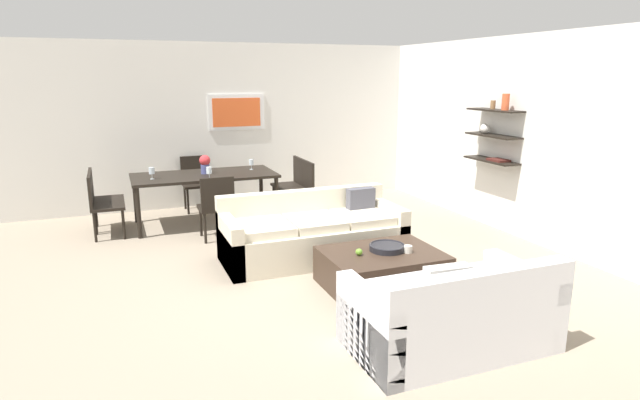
{
  "coord_description": "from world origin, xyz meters",
  "views": [
    {
      "loc": [
        -2.1,
        -5.39,
        2.17
      ],
      "look_at": [
        0.1,
        0.2,
        0.75
      ],
      "focal_mm": 29.66,
      "sensor_mm": 36.0,
      "label": 1
    }
  ],
  "objects_px": {
    "candle_jar": "(408,249)",
    "wine_glass_left_near": "(152,171)",
    "dining_table": "(204,178)",
    "dining_chair_left_far": "(101,195)",
    "decorative_bowl": "(387,247)",
    "wine_glass_foot": "(209,171)",
    "apple_on_coffee_table": "(359,252)",
    "dining_chair_foot": "(217,204)",
    "dining_chair_right_near": "(301,186)",
    "dining_chair_head": "(196,179)",
    "sofa_beige": "(313,235)",
    "coffee_table": "(382,269)",
    "loveseat_white": "(452,314)",
    "centerpiece_vase": "(205,163)",
    "dining_chair_right_far": "(292,181)",
    "dining_chair_left_near": "(100,202)",
    "wine_glass_right_far": "(251,163)"
  },
  "relations": [
    {
      "from": "decorative_bowl",
      "to": "wine_glass_foot",
      "type": "bearing_deg",
      "value": 117.1
    },
    {
      "from": "wine_glass_foot",
      "to": "dining_chair_right_near",
      "type": "bearing_deg",
      "value": 8.33
    },
    {
      "from": "dining_table",
      "to": "dining_chair_left_far",
      "type": "height_order",
      "value": "dining_chair_left_far"
    },
    {
      "from": "decorative_bowl",
      "to": "dining_chair_head",
      "type": "height_order",
      "value": "dining_chair_head"
    },
    {
      "from": "candle_jar",
      "to": "wine_glass_foot",
      "type": "height_order",
      "value": "wine_glass_foot"
    },
    {
      "from": "dining_chair_right_far",
      "to": "wine_glass_right_far",
      "type": "relative_size",
      "value": 5.58
    },
    {
      "from": "sofa_beige",
      "to": "decorative_bowl",
      "type": "xyz_separation_m",
      "value": [
        0.43,
        -1.07,
        0.12
      ]
    },
    {
      "from": "dining_chair_head",
      "to": "dining_chair_left_near",
      "type": "xyz_separation_m",
      "value": [
        -1.44,
        -1.12,
        0.0
      ]
    },
    {
      "from": "dining_table",
      "to": "decorative_bowl",
      "type": "bearing_deg",
      "value": -66.23
    },
    {
      "from": "dining_chair_left_near",
      "to": "wine_glass_right_far",
      "type": "xyz_separation_m",
      "value": [
        2.19,
        0.34,
        0.36
      ]
    },
    {
      "from": "apple_on_coffee_table",
      "to": "dining_chair_left_near",
      "type": "distance_m",
      "value": 3.83
    },
    {
      "from": "candle_jar",
      "to": "dining_chair_left_near",
      "type": "distance_m",
      "value": 4.25
    },
    {
      "from": "decorative_bowl",
      "to": "wine_glass_left_near",
      "type": "xyz_separation_m",
      "value": [
        -2.11,
        2.99,
        0.45
      ]
    },
    {
      "from": "sofa_beige",
      "to": "centerpiece_vase",
      "type": "xyz_separation_m",
      "value": [
        -0.92,
        2.07,
        0.61
      ]
    },
    {
      "from": "coffee_table",
      "to": "dining_chair_left_far",
      "type": "relative_size",
      "value": 1.36
    },
    {
      "from": "dining_chair_head",
      "to": "wine_glass_right_far",
      "type": "distance_m",
      "value": 1.13
    },
    {
      "from": "loveseat_white",
      "to": "dining_table",
      "type": "distance_m",
      "value": 4.67
    },
    {
      "from": "dining_chair_head",
      "to": "wine_glass_foot",
      "type": "relative_size",
      "value": 4.98
    },
    {
      "from": "dining_chair_right_near",
      "to": "candle_jar",
      "type": "bearing_deg",
      "value": -88.25
    },
    {
      "from": "apple_on_coffee_table",
      "to": "wine_glass_foot",
      "type": "distance_m",
      "value": 2.94
    },
    {
      "from": "dining_chair_right_far",
      "to": "dining_chair_left_near",
      "type": "bearing_deg",
      "value": -171.25
    },
    {
      "from": "dining_chair_foot",
      "to": "wine_glass_right_far",
      "type": "height_order",
      "value": "wine_glass_right_far"
    },
    {
      "from": "centerpiece_vase",
      "to": "dining_chair_right_far",
      "type": "bearing_deg",
      "value": 7.38
    },
    {
      "from": "loveseat_white",
      "to": "dining_table",
      "type": "height_order",
      "value": "loveseat_white"
    },
    {
      "from": "dining_chair_left_near",
      "to": "wine_glass_foot",
      "type": "xyz_separation_m",
      "value": [
        1.44,
        -0.21,
        0.37
      ]
    },
    {
      "from": "coffee_table",
      "to": "decorative_bowl",
      "type": "distance_m",
      "value": 0.24
    },
    {
      "from": "dining_table",
      "to": "candle_jar",
      "type": "bearing_deg",
      "value": -64.79
    },
    {
      "from": "loveseat_white",
      "to": "centerpiece_vase",
      "type": "relative_size",
      "value": 5.85
    },
    {
      "from": "coffee_table",
      "to": "dining_chair_left_far",
      "type": "height_order",
      "value": "dining_chair_left_far"
    },
    {
      "from": "dining_chair_head",
      "to": "dining_chair_right_near",
      "type": "height_order",
      "value": "same"
    },
    {
      "from": "loveseat_white",
      "to": "decorative_bowl",
      "type": "xyz_separation_m",
      "value": [
        0.16,
        1.38,
        0.12
      ]
    },
    {
      "from": "dining_chair_foot",
      "to": "wine_glass_right_far",
      "type": "distance_m",
      "value": 1.31
    },
    {
      "from": "dining_chair_foot",
      "to": "dining_chair_right_near",
      "type": "height_order",
      "value": "same"
    },
    {
      "from": "dining_chair_right_near",
      "to": "loveseat_white",
      "type": "bearing_deg",
      "value": -93.06
    },
    {
      "from": "dining_chair_right_near",
      "to": "wine_glass_left_near",
      "type": "height_order",
      "value": "wine_glass_left_near"
    },
    {
      "from": "dining_chair_head",
      "to": "apple_on_coffee_table",
      "type": "bearing_deg",
      "value": -75.77
    },
    {
      "from": "sofa_beige",
      "to": "decorative_bowl",
      "type": "height_order",
      "value": "sofa_beige"
    },
    {
      "from": "loveseat_white",
      "to": "coffee_table",
      "type": "relative_size",
      "value": 1.35
    },
    {
      "from": "centerpiece_vase",
      "to": "sofa_beige",
      "type": "bearing_deg",
      "value": -66.11
    },
    {
      "from": "coffee_table",
      "to": "apple_on_coffee_table",
      "type": "distance_m",
      "value": 0.35
    },
    {
      "from": "apple_on_coffee_table",
      "to": "dining_chair_foot",
      "type": "bearing_deg",
      "value": 114.54
    },
    {
      "from": "wine_glass_right_far",
      "to": "coffee_table",
      "type": "bearing_deg",
      "value": -80.39
    },
    {
      "from": "wine_glass_left_near",
      "to": "coffee_table",
      "type": "bearing_deg",
      "value": -55.91
    },
    {
      "from": "sofa_beige",
      "to": "dining_chair_left_near",
      "type": "xyz_separation_m",
      "value": [
        -2.38,
        1.81,
        0.21
      ]
    },
    {
      "from": "candle_jar",
      "to": "wine_glass_left_near",
      "type": "bearing_deg",
      "value": 126.0
    },
    {
      "from": "coffee_table",
      "to": "candle_jar",
      "type": "xyz_separation_m",
      "value": [
        0.24,
        -0.12,
        0.23
      ]
    },
    {
      "from": "wine_glass_foot",
      "to": "wine_glass_right_far",
      "type": "height_order",
      "value": "wine_glass_foot"
    },
    {
      "from": "dining_chair_head",
      "to": "dining_chair_left_near",
      "type": "relative_size",
      "value": 1.0
    },
    {
      "from": "dining_table",
      "to": "dining_chair_head",
      "type": "height_order",
      "value": "dining_chair_head"
    },
    {
      "from": "apple_on_coffee_table",
      "to": "centerpiece_vase",
      "type": "xyz_separation_m",
      "value": [
        -1.0,
        3.19,
        0.49
      ]
    }
  ]
}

